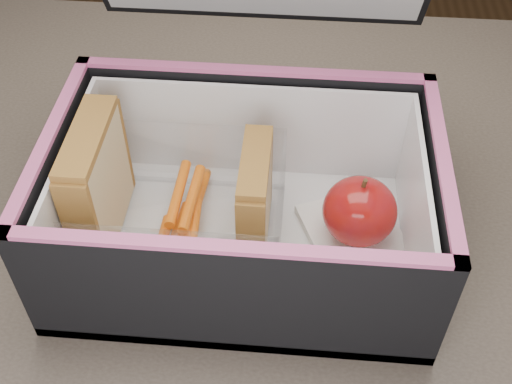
% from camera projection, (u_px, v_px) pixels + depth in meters
% --- Properties ---
extents(kitchen_table, '(1.20, 0.80, 0.75)m').
position_uv_depth(kitchen_table, '(248.00, 283.00, 0.68)').
color(kitchen_table, '#66584C').
rests_on(kitchen_table, ground).
extents(lunch_bag, '(0.32, 0.31, 0.31)m').
position_uv_depth(lunch_bag, '(244.00, 191.00, 0.55)').
color(lunch_bag, black).
rests_on(lunch_bag, kitchen_table).
extents(plastic_tub, '(0.18, 0.13, 0.08)m').
position_uv_depth(plastic_tub, '(178.00, 204.00, 0.56)').
color(plastic_tub, white).
rests_on(plastic_tub, lunch_bag).
extents(sandwich_left, '(0.03, 0.10, 0.11)m').
position_uv_depth(sandwich_left, '(97.00, 182.00, 0.55)').
color(sandwich_left, '#CFBB7C').
rests_on(sandwich_left, plastic_tub).
extents(sandwich_right, '(0.02, 0.08, 0.09)m').
position_uv_depth(sandwich_right, '(255.00, 199.00, 0.55)').
color(sandwich_right, '#CFBB7C').
rests_on(sandwich_right, plastic_tub).
extents(carrot_sticks, '(0.04, 0.14, 0.03)m').
position_uv_depth(carrot_sticks, '(184.00, 218.00, 0.57)').
color(carrot_sticks, '#E64300').
rests_on(carrot_sticks, plastic_tub).
extents(paper_napkin, '(0.11, 0.11, 0.01)m').
position_uv_depth(paper_napkin, '(352.00, 231.00, 0.58)').
color(paper_napkin, white).
rests_on(paper_napkin, lunch_bag).
extents(red_apple, '(0.08, 0.08, 0.07)m').
position_uv_depth(red_apple, '(360.00, 211.00, 0.55)').
color(red_apple, maroon).
rests_on(red_apple, paper_napkin).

